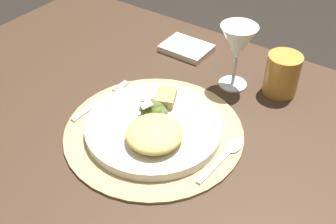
% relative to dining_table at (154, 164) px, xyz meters
% --- Properties ---
extents(dining_table, '(1.21, 0.81, 0.72)m').
position_rel_dining_table_xyz_m(dining_table, '(0.00, 0.00, 0.00)').
color(dining_table, '#402C1E').
rests_on(dining_table, ground).
extents(placemat, '(0.36, 0.36, 0.01)m').
position_rel_dining_table_xyz_m(placemat, '(0.03, -0.03, 0.15)').
color(placemat, tan).
rests_on(placemat, dining_table).
extents(dinner_plate, '(0.28, 0.28, 0.02)m').
position_rel_dining_table_xyz_m(dinner_plate, '(0.03, -0.03, 0.16)').
color(dinner_plate, silver).
rests_on(dinner_plate, placemat).
extents(pasta_serving, '(0.14, 0.15, 0.03)m').
position_rel_dining_table_xyz_m(pasta_serving, '(0.06, -0.07, 0.18)').
color(pasta_serving, '#E4C969').
rests_on(pasta_serving, dinner_plate).
extents(salad_greens, '(0.07, 0.07, 0.03)m').
position_rel_dining_table_xyz_m(salad_greens, '(0.00, 0.00, 0.18)').
color(salad_greens, '#4C5C33').
rests_on(salad_greens, dinner_plate).
extents(bread_piece, '(0.06, 0.07, 0.02)m').
position_rel_dining_table_xyz_m(bread_piece, '(0.01, 0.04, 0.18)').
color(bread_piece, tan).
rests_on(bread_piece, dinner_plate).
extents(fork, '(0.02, 0.17, 0.00)m').
position_rel_dining_table_xyz_m(fork, '(-0.12, -0.03, 0.15)').
color(fork, silver).
rests_on(fork, placemat).
extents(spoon, '(0.03, 0.14, 0.01)m').
position_rel_dining_table_xyz_m(spoon, '(0.18, -0.01, 0.15)').
color(spoon, silver).
rests_on(spoon, placemat).
extents(napkin, '(0.12, 0.09, 0.02)m').
position_rel_dining_table_xyz_m(napkin, '(-0.09, 0.27, 0.15)').
color(napkin, silver).
rests_on(napkin, dining_table).
extents(wine_glass, '(0.08, 0.08, 0.15)m').
position_rel_dining_table_xyz_m(wine_glass, '(0.08, 0.20, 0.25)').
color(wine_glass, silver).
rests_on(wine_glass, dining_table).
extents(amber_tumbler, '(0.08, 0.08, 0.10)m').
position_rel_dining_table_xyz_m(amber_tumbler, '(0.18, 0.24, 0.19)').
color(amber_tumbler, gold).
rests_on(amber_tumbler, dining_table).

